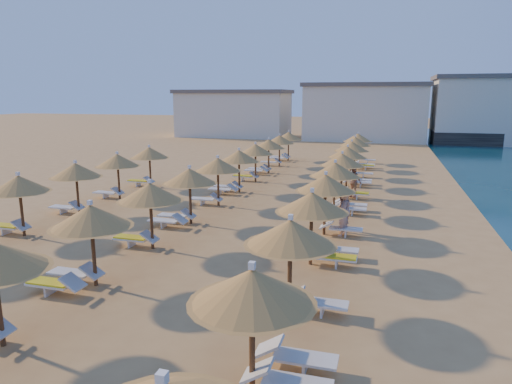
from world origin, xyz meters
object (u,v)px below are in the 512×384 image
(beachgoer_a, at_px, (343,214))
(parasol_row_west, at_px, (205,171))
(beachgoer_c, at_px, (353,182))
(beachgoer_b, at_px, (342,211))
(parasol_row_east, at_px, (331,177))

(beachgoer_a, bearing_deg, parasol_row_west, -88.52)
(beachgoer_c, xyz_separation_m, beachgoer_a, (0.11, -7.62, 0.05))
(parasol_row_west, height_order, beachgoer_c, parasol_row_west)
(beachgoer_b, bearing_deg, parasol_row_west, -102.46)
(beachgoer_c, bearing_deg, beachgoer_b, -57.16)
(parasol_row_west, distance_m, beachgoer_a, 7.12)
(beachgoer_c, bearing_deg, parasol_row_west, -105.91)
(parasol_row_west, height_order, beachgoer_a, parasol_row_west)
(parasol_row_west, xyz_separation_m, beachgoer_a, (6.80, -1.72, -1.22))
(beachgoer_c, distance_m, beachgoer_a, 7.62)
(parasol_row_east, relative_size, beachgoer_c, 23.94)
(beachgoer_a, bearing_deg, beachgoer_c, -163.46)
(beachgoer_b, distance_m, beachgoer_a, 0.54)
(parasol_row_east, relative_size, parasol_row_west, 1.00)
(parasol_row_west, bearing_deg, beachgoer_c, 41.41)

